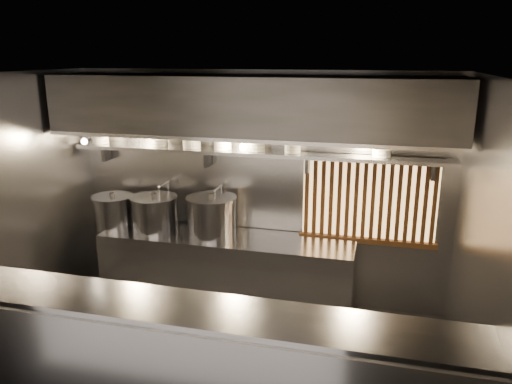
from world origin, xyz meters
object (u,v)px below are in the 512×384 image
at_px(stock_pot_left, 113,211).
at_px(stock_pot_mid, 155,213).
at_px(heat_lamp, 83,136).
at_px(pendant_bulb, 243,147).
at_px(stock_pot_right, 212,216).

xyz_separation_m(stock_pot_left, stock_pot_mid, (0.55, 0.01, 0.01)).
distance_m(heat_lamp, stock_pot_mid, 1.22).
bearing_deg(pendant_bulb, stock_pot_mid, -176.71).
height_order(heat_lamp, stock_pot_right, heat_lamp).
bearing_deg(heat_lamp, stock_pot_right, 11.33).
distance_m(stock_pot_left, stock_pot_mid, 0.55).
bearing_deg(stock_pot_left, heat_lamp, -118.36).
height_order(heat_lamp, stock_pot_left, heat_lamp).
relative_size(heat_lamp, stock_pot_mid, 0.47).
distance_m(heat_lamp, pendant_bulb, 1.83).
relative_size(pendant_bulb, stock_pot_left, 0.29).
relative_size(heat_lamp, stock_pot_left, 0.54).
distance_m(stock_pot_mid, stock_pot_right, 0.73).
bearing_deg(stock_pot_mid, stock_pot_right, -0.04).
bearing_deg(stock_pot_left, pendant_bulb, 2.62).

